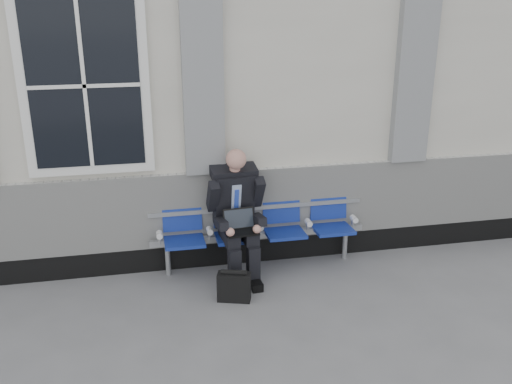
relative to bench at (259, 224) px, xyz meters
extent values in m
plane|color=slate|center=(-2.20, -1.32, -0.55)|extent=(70.00, 70.00, 0.00)
cube|color=silver|center=(-2.20, 2.18, 1.55)|extent=(14.00, 4.00, 4.20)
cube|color=black|center=(-2.20, 0.15, -0.40)|extent=(14.00, 0.10, 0.30)
cube|color=silver|center=(-2.20, 0.14, 0.20)|extent=(14.00, 0.08, 0.90)
cube|color=gray|center=(-0.60, 0.12, 1.85)|extent=(0.45, 0.14, 2.40)
cube|color=gray|center=(1.90, 0.12, 1.85)|extent=(0.45, 0.14, 2.40)
cube|color=white|center=(-1.85, 0.14, 1.70)|extent=(1.35, 0.10, 1.95)
cube|color=black|center=(-1.85, 0.09, 1.70)|extent=(1.15, 0.02, 1.75)
cube|color=#9EA0A3|center=(0.00, -0.02, -0.13)|extent=(2.60, 0.07, 0.07)
cube|color=#9EA0A3|center=(0.00, 0.10, 0.18)|extent=(2.60, 0.05, 0.05)
cylinder|color=#9EA0A3|center=(-1.10, -0.02, -0.36)|extent=(0.06, 0.06, 0.39)
cylinder|color=#9EA0A3|center=(1.10, -0.02, -0.36)|extent=(0.06, 0.06, 0.39)
cube|color=navy|center=(-0.90, -0.10, -0.10)|extent=(0.46, 0.42, 0.07)
cube|color=navy|center=(-0.90, 0.11, 0.16)|extent=(0.46, 0.10, 0.40)
cube|color=navy|center=(-0.30, -0.10, -0.10)|extent=(0.46, 0.42, 0.07)
cube|color=navy|center=(-0.30, 0.11, 0.16)|extent=(0.46, 0.10, 0.40)
cube|color=navy|center=(0.30, -0.10, -0.10)|extent=(0.46, 0.42, 0.07)
cube|color=navy|center=(0.30, 0.11, 0.16)|extent=(0.46, 0.10, 0.40)
cube|color=navy|center=(0.90, -0.10, -0.10)|extent=(0.46, 0.42, 0.07)
cube|color=navy|center=(0.90, 0.11, 0.16)|extent=(0.46, 0.10, 0.40)
cylinder|color=white|center=(-1.18, -0.07, 0.00)|extent=(0.07, 0.12, 0.07)
cylinder|color=white|center=(-0.60, -0.07, 0.00)|extent=(0.07, 0.12, 0.07)
cylinder|color=white|center=(0.00, -0.07, 0.00)|extent=(0.07, 0.12, 0.07)
cylinder|color=white|center=(0.60, -0.07, 0.00)|extent=(0.07, 0.12, 0.07)
cylinder|color=white|center=(1.18, -0.07, 0.00)|extent=(0.07, 0.12, 0.07)
cube|color=black|center=(-0.37, -0.54, -0.50)|extent=(0.14, 0.29, 0.10)
cube|color=black|center=(-0.15, -0.52, -0.50)|extent=(0.14, 0.29, 0.10)
cube|color=black|center=(-0.37, -0.47, -0.31)|extent=(0.14, 0.15, 0.47)
cube|color=black|center=(-0.16, -0.45, -0.31)|extent=(0.14, 0.15, 0.47)
cube|color=black|center=(-0.39, -0.23, 0.00)|extent=(0.19, 0.50, 0.15)
cube|color=black|center=(-0.17, -0.21, 0.00)|extent=(0.19, 0.50, 0.15)
cube|color=black|center=(-0.30, 0.00, 0.36)|extent=(0.49, 0.41, 0.69)
cube|color=#A8BADD|center=(-0.29, -0.13, 0.38)|extent=(0.12, 0.11, 0.39)
cube|color=blue|center=(-0.29, -0.14, 0.36)|extent=(0.06, 0.09, 0.33)
cube|color=black|center=(-0.30, -0.03, 0.69)|extent=(0.55, 0.30, 0.16)
cylinder|color=tan|center=(-0.29, -0.09, 0.76)|extent=(0.12, 0.12, 0.11)
sphere|color=tan|center=(-0.29, -0.15, 0.87)|extent=(0.23, 0.23, 0.23)
cube|color=black|center=(-0.56, -0.13, 0.45)|extent=(0.13, 0.32, 0.41)
cube|color=black|center=(-0.03, -0.09, 0.45)|extent=(0.13, 0.32, 0.41)
cube|color=black|center=(-0.50, -0.33, 0.18)|extent=(0.13, 0.35, 0.15)
cube|color=black|center=(-0.06, -0.29, 0.18)|extent=(0.13, 0.35, 0.15)
sphere|color=tan|center=(-0.42, -0.47, 0.14)|extent=(0.10, 0.10, 0.10)
sphere|color=tan|center=(-0.11, -0.45, 0.14)|extent=(0.10, 0.10, 0.10)
cube|color=black|center=(-0.27, -0.37, 0.08)|extent=(0.38, 0.28, 0.02)
cube|color=black|center=(-0.28, -0.25, 0.20)|extent=(0.37, 0.13, 0.23)
cube|color=black|center=(-0.28, -0.26, 0.20)|extent=(0.33, 0.10, 0.20)
cube|color=black|center=(-0.43, -0.75, -0.39)|extent=(0.39, 0.25, 0.32)
cylinder|color=black|center=(-0.43, -0.75, -0.21)|extent=(0.29, 0.14, 0.06)
camera|label=1|loc=(-1.28, -6.15, 2.70)|focal=40.00mm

